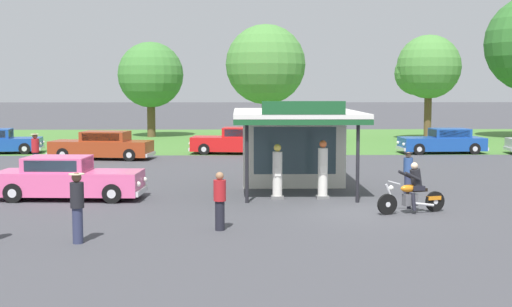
{
  "coord_description": "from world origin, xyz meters",
  "views": [
    {
      "loc": [
        -3.78,
        -22.08,
        3.92
      ],
      "look_at": [
        -3.16,
        4.36,
        1.4
      ],
      "focal_mm": 49.75,
      "sensor_mm": 36.0,
      "label": 1
    }
  ],
  "objects_px": {
    "parked_car_back_row_far_left": "(102,146)",
    "bystander_standing_back_lot": "(77,205)",
    "gas_pump_nearside": "(277,174)",
    "featured_classic_sedan": "(68,179)",
    "bystander_strolling_foreground": "(220,200)",
    "parked_car_back_row_centre_right": "(443,142)",
    "motorcycle_with_rider": "(413,192)",
    "gas_pump_offside": "(323,172)",
    "bystander_admiring_sedan": "(408,172)",
    "parked_car_second_row_spare": "(237,142)",
    "bystander_leaning_by_kiosk": "(35,151)"
  },
  "relations": [
    {
      "from": "featured_classic_sedan",
      "to": "bystander_strolling_foreground",
      "type": "distance_m",
      "value": 7.74
    },
    {
      "from": "gas_pump_nearside",
      "to": "bystander_admiring_sedan",
      "type": "xyz_separation_m",
      "value": [
        4.82,
        0.99,
        -0.06
      ]
    },
    {
      "from": "motorcycle_with_rider",
      "to": "bystander_strolling_foreground",
      "type": "xyz_separation_m",
      "value": [
        -5.89,
        -2.5,
        0.19
      ]
    },
    {
      "from": "motorcycle_with_rider",
      "to": "gas_pump_nearside",
      "type": "bearing_deg",
      "value": 144.06
    },
    {
      "from": "motorcycle_with_rider",
      "to": "bystander_admiring_sedan",
      "type": "distance_m",
      "value": 3.99
    },
    {
      "from": "parked_car_second_row_spare",
      "to": "bystander_leaning_by_kiosk",
      "type": "bearing_deg",
      "value": -137.99
    },
    {
      "from": "gas_pump_nearside",
      "to": "bystander_standing_back_lot",
      "type": "height_order",
      "value": "gas_pump_nearside"
    },
    {
      "from": "gas_pump_offside",
      "to": "parked_car_back_row_centre_right",
      "type": "height_order",
      "value": "gas_pump_offside"
    },
    {
      "from": "bystander_strolling_foreground",
      "to": "bystander_leaning_by_kiosk",
      "type": "bearing_deg",
      "value": 123.09
    },
    {
      "from": "parked_car_back_row_far_left",
      "to": "bystander_leaning_by_kiosk",
      "type": "height_order",
      "value": "bystander_leaning_by_kiosk"
    },
    {
      "from": "featured_classic_sedan",
      "to": "bystander_leaning_by_kiosk",
      "type": "bearing_deg",
      "value": 112.88
    },
    {
      "from": "parked_car_second_row_spare",
      "to": "bystander_admiring_sedan",
      "type": "distance_m",
      "value": 16.73
    },
    {
      "from": "bystander_standing_back_lot",
      "to": "bystander_strolling_foreground",
      "type": "xyz_separation_m",
      "value": [
        3.51,
        1.53,
        -0.12
      ]
    },
    {
      "from": "gas_pump_offside",
      "to": "parked_car_back_row_centre_right",
      "type": "bearing_deg",
      "value": 61.43
    },
    {
      "from": "parked_car_second_row_spare",
      "to": "bystander_leaning_by_kiosk",
      "type": "distance_m",
      "value": 12.47
    },
    {
      "from": "parked_car_back_row_far_left",
      "to": "parked_car_back_row_centre_right",
      "type": "relative_size",
      "value": 1.12
    },
    {
      "from": "parked_car_back_row_far_left",
      "to": "bystander_standing_back_lot",
      "type": "bearing_deg",
      "value": -80.77
    },
    {
      "from": "bystander_standing_back_lot",
      "to": "bystander_admiring_sedan",
      "type": "relative_size",
      "value": 1.16
    },
    {
      "from": "gas_pump_offside",
      "to": "bystander_admiring_sedan",
      "type": "relative_size",
      "value": 1.33
    },
    {
      "from": "gas_pump_nearside",
      "to": "parked_car_back_row_centre_right",
      "type": "distance_m",
      "value": 19.68
    },
    {
      "from": "motorcycle_with_rider",
      "to": "parked_car_back_row_far_left",
      "type": "relative_size",
      "value": 0.39
    },
    {
      "from": "gas_pump_nearside",
      "to": "bystander_strolling_foreground",
      "type": "distance_m",
      "value": 5.73
    },
    {
      "from": "parked_car_second_row_spare",
      "to": "motorcycle_with_rider",
      "type": "bearing_deg",
      "value": -74.24
    },
    {
      "from": "bystander_strolling_foreground",
      "to": "bystander_admiring_sedan",
      "type": "bearing_deg",
      "value": 43.84
    },
    {
      "from": "gas_pump_offside",
      "to": "motorcycle_with_rider",
      "type": "distance_m",
      "value": 3.83
    },
    {
      "from": "parked_car_second_row_spare",
      "to": "bystander_standing_back_lot",
      "type": "bearing_deg",
      "value": -99.49
    },
    {
      "from": "bystander_leaning_by_kiosk",
      "to": "bystander_admiring_sedan",
      "type": "relative_size",
      "value": 1.15
    },
    {
      "from": "gas_pump_nearside",
      "to": "parked_car_back_row_far_left",
      "type": "height_order",
      "value": "gas_pump_nearside"
    },
    {
      "from": "gas_pump_nearside",
      "to": "parked_car_second_row_spare",
      "type": "height_order",
      "value": "gas_pump_nearside"
    },
    {
      "from": "gas_pump_offside",
      "to": "bystander_standing_back_lot",
      "type": "bearing_deg",
      "value": -134.99
    },
    {
      "from": "featured_classic_sedan",
      "to": "parked_car_back_row_centre_right",
      "type": "xyz_separation_m",
      "value": [
        17.91,
        16.49,
        -0.02
      ]
    },
    {
      "from": "featured_classic_sedan",
      "to": "bystander_strolling_foreground",
      "type": "bearing_deg",
      "value": -45.33
    },
    {
      "from": "gas_pump_nearside",
      "to": "bystander_strolling_foreground",
      "type": "xyz_separation_m",
      "value": [
        -1.86,
        -5.42,
        -0.03
      ]
    },
    {
      "from": "gas_pump_offside",
      "to": "bystander_admiring_sedan",
      "type": "height_order",
      "value": "gas_pump_offside"
    },
    {
      "from": "gas_pump_nearside",
      "to": "featured_classic_sedan",
      "type": "bearing_deg",
      "value": 179.38
    },
    {
      "from": "gas_pump_offside",
      "to": "motorcycle_with_rider",
      "type": "xyz_separation_m",
      "value": [
        2.45,
        -2.92,
        -0.28
      ]
    },
    {
      "from": "parked_car_back_row_far_left",
      "to": "bystander_standing_back_lot",
      "type": "height_order",
      "value": "bystander_standing_back_lot"
    },
    {
      "from": "parked_car_back_row_centre_right",
      "to": "bystander_admiring_sedan",
      "type": "bearing_deg",
      "value": -110.38
    },
    {
      "from": "bystander_standing_back_lot",
      "to": "parked_car_back_row_far_left",
      "type": "bearing_deg",
      "value": 99.23
    },
    {
      "from": "motorcycle_with_rider",
      "to": "parked_car_back_row_centre_right",
      "type": "height_order",
      "value": "motorcycle_with_rider"
    },
    {
      "from": "parked_car_back_row_far_left",
      "to": "gas_pump_offside",
      "type": "bearing_deg",
      "value": -52.91
    },
    {
      "from": "featured_classic_sedan",
      "to": "bystander_admiring_sedan",
      "type": "xyz_separation_m",
      "value": [
        12.12,
        0.91,
        0.12
      ]
    },
    {
      "from": "parked_car_back_row_far_left",
      "to": "parked_car_back_row_centre_right",
      "type": "distance_m",
      "value": 19.54
    },
    {
      "from": "gas_pump_nearside",
      "to": "bystander_leaning_by_kiosk",
      "type": "height_order",
      "value": "gas_pump_nearside"
    },
    {
      "from": "featured_classic_sedan",
      "to": "parked_car_second_row_spare",
      "type": "relative_size",
      "value": 0.95
    },
    {
      "from": "motorcycle_with_rider",
      "to": "featured_classic_sedan",
      "type": "relative_size",
      "value": 0.43
    },
    {
      "from": "bystander_leaning_by_kiosk",
      "to": "gas_pump_offside",
      "type": "bearing_deg",
      "value": -33.56
    },
    {
      "from": "gas_pump_offside",
      "to": "bystander_admiring_sedan",
      "type": "xyz_separation_m",
      "value": [
        3.23,
        0.99,
        -0.12
      ]
    },
    {
      "from": "bystander_strolling_foreground",
      "to": "parked_car_back_row_centre_right",
      "type": "bearing_deg",
      "value": 60.46
    },
    {
      "from": "gas_pump_nearside",
      "to": "featured_classic_sedan",
      "type": "xyz_separation_m",
      "value": [
        -7.3,
        0.08,
        -0.19
      ]
    }
  ]
}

